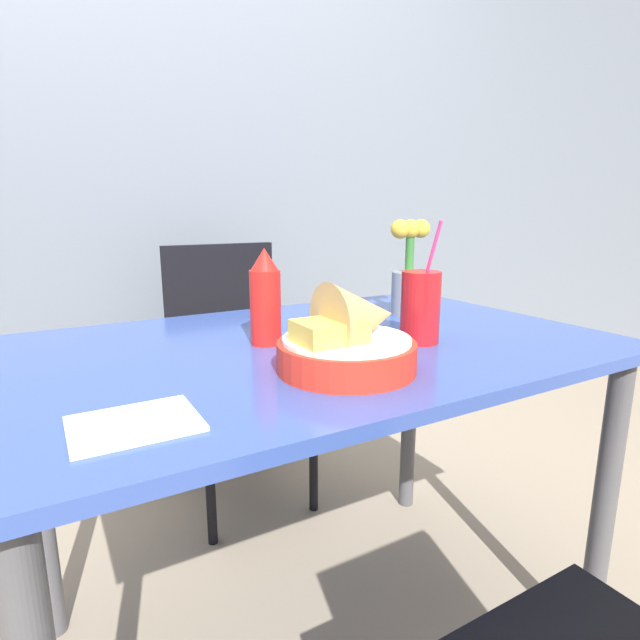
{
  "coord_description": "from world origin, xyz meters",
  "views": [
    {
      "loc": [
        -0.5,
        -0.89,
        1.02
      ],
      "look_at": [
        -0.03,
        -0.06,
        0.81
      ],
      "focal_mm": 28.0,
      "sensor_mm": 36.0,
      "label": 1
    }
  ],
  "objects_px": {
    "flower_vase": "(409,275)",
    "ketchup_bottle": "(265,298)",
    "food_basket": "(351,339)",
    "drink_cup": "(420,309)",
    "chair_far_window": "(231,352)"
  },
  "relations": [
    {
      "from": "chair_far_window",
      "to": "drink_cup",
      "type": "bearing_deg",
      "value": -82.68
    },
    {
      "from": "food_basket",
      "to": "flower_vase",
      "type": "xyz_separation_m",
      "value": [
        0.39,
        0.32,
        0.05
      ]
    },
    {
      "from": "flower_vase",
      "to": "ketchup_bottle",
      "type": "bearing_deg",
      "value": -168.71
    },
    {
      "from": "chair_far_window",
      "to": "drink_cup",
      "type": "relative_size",
      "value": 3.56
    },
    {
      "from": "food_basket",
      "to": "drink_cup",
      "type": "xyz_separation_m",
      "value": [
        0.23,
        0.08,
        0.01
      ]
    },
    {
      "from": "food_basket",
      "to": "drink_cup",
      "type": "bearing_deg",
      "value": 20.36
    },
    {
      "from": "ketchup_bottle",
      "to": "drink_cup",
      "type": "relative_size",
      "value": 0.78
    },
    {
      "from": "ketchup_bottle",
      "to": "flower_vase",
      "type": "bearing_deg",
      "value": 11.29
    },
    {
      "from": "chair_far_window",
      "to": "drink_cup",
      "type": "height_order",
      "value": "drink_cup"
    },
    {
      "from": "ketchup_bottle",
      "to": "chair_far_window",
      "type": "bearing_deg",
      "value": 76.45
    },
    {
      "from": "food_basket",
      "to": "drink_cup",
      "type": "height_order",
      "value": "drink_cup"
    },
    {
      "from": "food_basket",
      "to": "drink_cup",
      "type": "relative_size",
      "value": 0.95
    },
    {
      "from": "chair_far_window",
      "to": "flower_vase",
      "type": "relative_size",
      "value": 3.63
    },
    {
      "from": "food_basket",
      "to": "drink_cup",
      "type": "distance_m",
      "value": 0.24
    },
    {
      "from": "drink_cup",
      "to": "flower_vase",
      "type": "height_order",
      "value": "drink_cup"
    }
  ]
}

